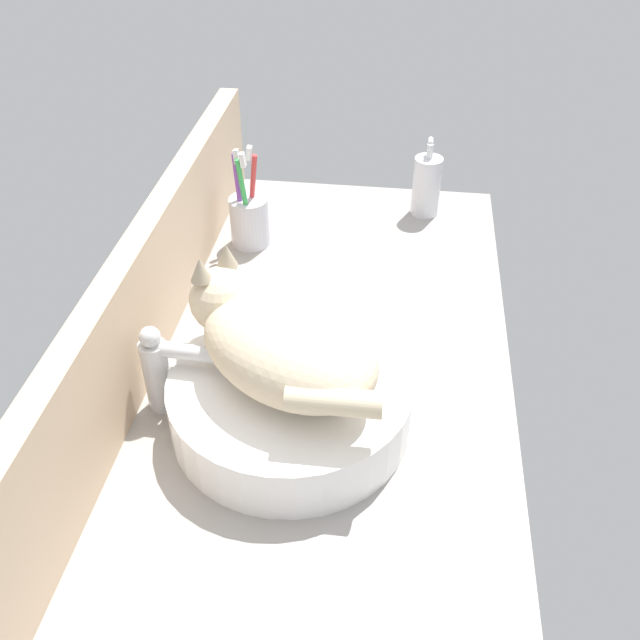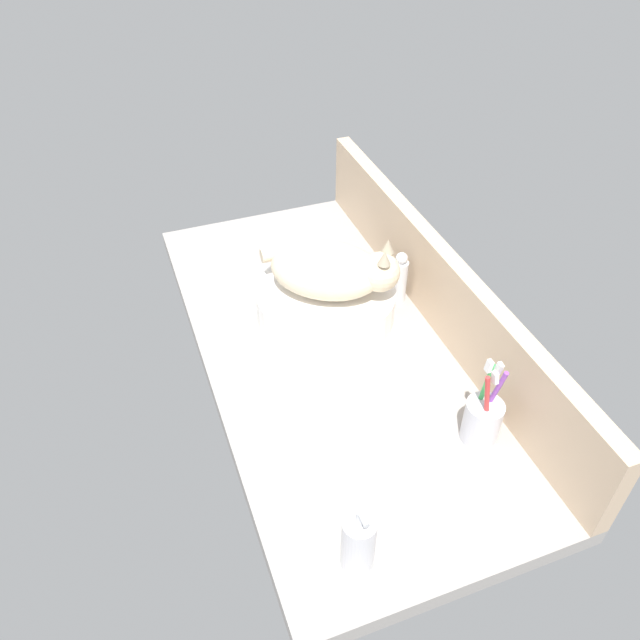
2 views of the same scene
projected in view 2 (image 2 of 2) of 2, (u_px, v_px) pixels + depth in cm
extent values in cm
cube|color=#9E9993|center=(330.00, 352.00, 139.07)|extent=(116.10, 54.88, 4.00)
cube|color=#CCAD8C|center=(439.00, 286.00, 138.04)|extent=(116.10, 3.60, 19.47)
cylinder|color=white|center=(326.00, 302.00, 143.14)|extent=(31.82, 31.82, 7.59)
ellipsoid|color=beige|center=(326.00, 270.00, 137.03)|extent=(28.10, 30.23, 11.00)
sphere|color=beige|center=(380.00, 272.00, 133.89)|extent=(8.80, 8.80, 8.80)
cone|color=tan|center=(388.00, 246.00, 131.77)|extent=(2.80, 2.80, 3.20)
cone|color=tan|center=(384.00, 258.00, 128.55)|extent=(2.80, 2.80, 3.20)
cylinder|color=beige|center=(285.00, 251.00, 141.43)|extent=(3.24, 11.01, 3.20)
cylinder|color=silver|center=(399.00, 282.00, 146.20)|extent=(3.60, 3.60, 11.00)
cylinder|color=silver|center=(381.00, 269.00, 141.83)|extent=(2.62, 10.08, 2.20)
sphere|color=silver|center=(402.00, 258.00, 141.80)|extent=(2.80, 2.80, 2.80)
cylinder|color=silver|center=(358.00, 543.00, 95.91)|extent=(5.36, 5.36, 11.56)
cylinder|color=silver|center=(360.00, 518.00, 91.20)|extent=(1.20, 1.20, 2.80)
cylinder|color=silver|center=(364.00, 520.00, 89.43)|extent=(2.20, 1.00, 1.00)
cylinder|color=silver|center=(482.00, 421.00, 115.68)|extent=(7.04, 7.04, 9.07)
cylinder|color=#D13838|center=(486.00, 410.00, 112.01)|extent=(1.99, 3.09, 17.00)
cube|color=white|center=(495.00, 378.00, 106.43)|extent=(1.36, 1.10, 2.56)
cylinder|color=green|center=(481.00, 399.00, 114.11)|extent=(0.93, 2.76, 17.00)
cube|color=white|center=(489.00, 366.00, 108.53)|extent=(1.20, 1.06, 2.48)
cylinder|color=purple|center=(490.00, 401.00, 113.69)|extent=(3.56, 2.40, 16.94)
cube|color=white|center=(499.00, 368.00, 108.11)|extent=(1.57, 1.01, 2.62)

